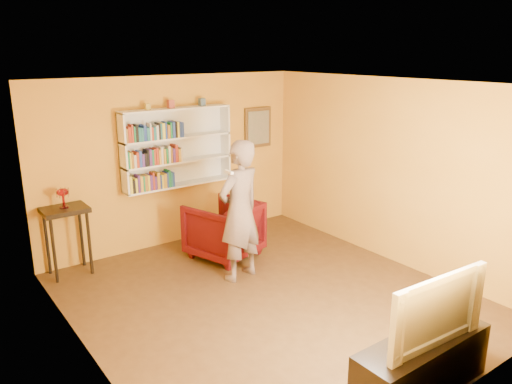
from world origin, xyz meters
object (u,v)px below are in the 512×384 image
(person, at_px, (240,211))
(tv_cabinet, at_px, (421,365))
(console_table, at_px, (66,219))
(television, at_px, (428,306))
(ruby_lustre, at_px, (63,194))
(armchair, at_px, (224,229))
(bookshelf, at_px, (175,147))

(person, height_order, tv_cabinet, person)
(console_table, distance_m, television, 4.87)
(person, relative_size, tv_cabinet, 1.31)
(console_table, distance_m, ruby_lustre, 0.37)
(armchair, distance_m, person, 0.96)
(console_table, relative_size, ruby_lustre, 3.58)
(ruby_lustre, xyz_separation_m, tv_cabinet, (1.87, -4.50, -0.91))
(person, bearing_deg, tv_cabinet, 78.38)
(armchair, xyz_separation_m, tv_cabinet, (-0.23, -3.74, -0.17))
(ruby_lustre, bearing_deg, person, -39.15)
(bookshelf, relative_size, television, 1.53)
(console_table, height_order, television, television)
(ruby_lustre, height_order, armchair, ruby_lustre)
(armchair, bearing_deg, television, 69.46)
(armchair, distance_m, tv_cabinet, 3.75)
(ruby_lustre, distance_m, person, 2.42)
(person, height_order, television, person)
(tv_cabinet, bearing_deg, ruby_lustre, 112.53)
(bookshelf, bearing_deg, television, -89.36)
(person, bearing_deg, ruby_lustre, -50.65)
(console_table, height_order, armchair, console_table)
(console_table, bearing_deg, armchair, -19.96)
(ruby_lustre, xyz_separation_m, television, (1.87, -4.50, -0.31))
(console_table, xyz_separation_m, ruby_lustre, (-0.00, 0.00, 0.37))
(console_table, xyz_separation_m, armchair, (2.10, -0.76, -0.38))
(person, distance_m, television, 2.98)
(console_table, height_order, ruby_lustre, ruby_lustre)
(ruby_lustre, relative_size, person, 0.14)
(bookshelf, distance_m, ruby_lustre, 1.87)
(television, bearing_deg, tv_cabinet, 0.00)
(armchair, xyz_separation_m, television, (-0.23, -3.74, 0.43))
(bookshelf, relative_size, armchair, 1.88)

